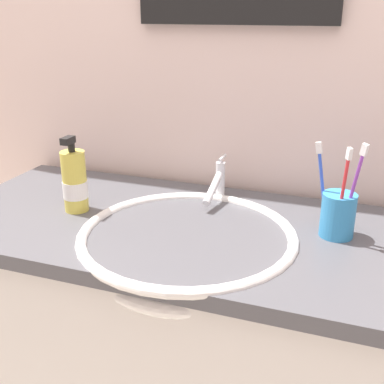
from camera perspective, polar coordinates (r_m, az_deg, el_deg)
The scene contains 8 objects.
tiled_wall_back at distance 1.29m, azimuth 5.29°, elevation 12.97°, with size 2.42×0.04×2.40m, color beige.
sink_basin at distance 1.07m, azimuth -0.55°, elevation -7.37°, with size 0.48×0.48×0.13m.
faucet at distance 1.22m, azimuth 3.05°, elevation 1.20°, with size 0.02×0.16×0.10m.
toothbrush_cup at distance 1.07m, azimuth 16.95°, elevation -2.65°, with size 0.07×0.07×0.10m, color #338CCC.
toothbrush_blue at distance 1.05m, azimuth 15.19°, elevation 1.17°, with size 0.04×0.01×0.20m.
toothbrush_purple at distance 1.03m, azimuth 18.68°, elevation 0.66°, with size 0.04×0.03×0.21m.
toothbrush_red at distance 1.02m, azimuth 17.55°, elevation 0.38°, with size 0.02×0.03×0.20m.
soap_dispenser at distance 1.18m, azimuth -13.78°, elevation 1.13°, with size 0.06×0.06×0.19m.
Camera 1 is at (0.32, -0.93, 1.38)m, focal length 44.86 mm.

